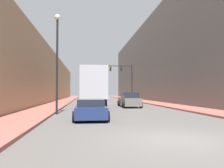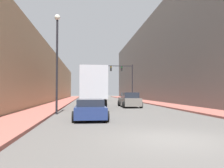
% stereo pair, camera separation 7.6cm
% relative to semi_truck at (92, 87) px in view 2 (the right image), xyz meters
% --- Properties ---
extents(ground_plane, '(200.00, 200.00, 0.00)m').
position_rel_semi_truck_xyz_m(ground_plane, '(2.42, -18.16, -2.29)').
color(ground_plane, '#565451').
extents(sidewalk_right, '(3.00, 80.00, 0.15)m').
position_rel_semi_truck_xyz_m(sidewalk_right, '(9.42, 11.84, -2.22)').
color(sidewalk_right, '#9E564C').
rests_on(sidewalk_right, ground).
extents(sidewalk_left, '(3.00, 80.00, 0.15)m').
position_rel_semi_truck_xyz_m(sidewalk_left, '(-4.57, 11.84, -2.22)').
color(sidewalk_left, '#9E564C').
rests_on(sidewalk_left, ground).
extents(building_right, '(6.00, 80.00, 15.77)m').
position_rel_semi_truck_xyz_m(building_right, '(13.92, 11.84, 5.59)').
color(building_right, '#66605B').
rests_on(building_right, ground).
extents(building_left, '(6.00, 80.00, 8.55)m').
position_rel_semi_truck_xyz_m(building_left, '(-9.07, 11.84, 1.98)').
color(building_left, tan).
rests_on(building_left, ground).
extents(semi_truck, '(2.49, 13.73, 4.08)m').
position_rel_semi_truck_xyz_m(semi_truck, '(0.00, 0.00, 0.00)').
color(semi_truck, '#B2B7C1').
rests_on(semi_truck, ground).
extents(sedan_car, '(2.07, 4.52, 1.27)m').
position_rel_semi_truck_xyz_m(sedan_car, '(-0.40, -11.78, -1.67)').
color(sedan_car, navy).
rests_on(sedan_car, ground).
extents(suv_car, '(2.08, 4.78, 1.65)m').
position_rel_semi_truck_xyz_m(suv_car, '(4.19, -1.37, -1.51)').
color(suv_car, slate).
rests_on(suv_car, ground).
extents(traffic_signal_gantry, '(6.10, 0.35, 6.79)m').
position_rel_semi_truck_xyz_m(traffic_signal_gantry, '(6.40, 13.79, 2.37)').
color(traffic_signal_gantry, black).
rests_on(traffic_signal_gantry, ground).
extents(street_lamp, '(0.44, 0.44, 7.75)m').
position_rel_semi_truck_xyz_m(street_lamp, '(-2.92, -8.56, 2.59)').
color(street_lamp, black).
rests_on(street_lamp, ground).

